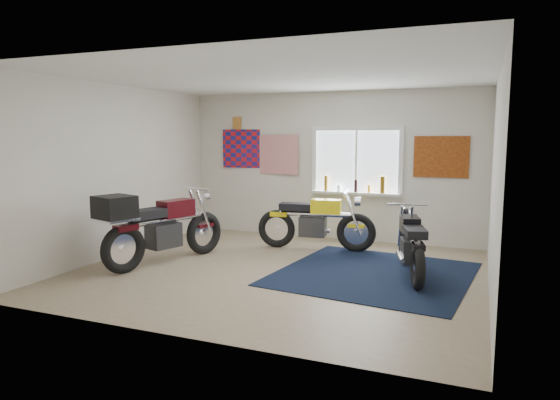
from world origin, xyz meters
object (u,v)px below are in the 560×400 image
at_px(yellow_triumph, 315,223).
at_px(navy_rug, 374,274).
at_px(black_chrome_bike, 411,246).
at_px(maroon_tourer, 156,227).

bearing_deg(yellow_triumph, navy_rug, -50.08).
bearing_deg(black_chrome_bike, navy_rug, 86.83).
bearing_deg(yellow_triumph, maroon_tourer, -142.42).
bearing_deg(yellow_triumph, black_chrome_bike, -38.68).
bearing_deg(black_chrome_bike, maroon_tourer, 87.52).
xyz_separation_m(black_chrome_bike, maroon_tourer, (-3.56, -0.82, 0.17)).
height_order(black_chrome_bike, maroon_tourer, maroon_tourer).
relative_size(black_chrome_bike, maroon_tourer, 0.83).
xyz_separation_m(navy_rug, yellow_triumph, (-1.23, 1.14, 0.44)).
distance_m(navy_rug, black_chrome_bike, 0.63).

